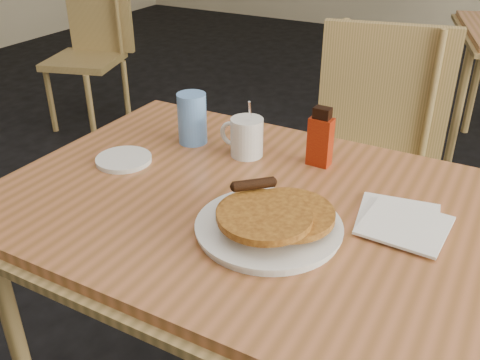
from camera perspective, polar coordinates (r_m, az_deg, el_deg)
name	(u,v)px	position (r m, az deg, el deg)	size (l,w,h in m)	color
main_table	(266,219)	(1.20, 2.76, -4.13)	(1.25, 0.85, 0.75)	#A8613B
chair_main_far	(370,146)	(1.88, 13.71, 3.54)	(0.52, 0.53, 0.97)	#A9884F
chair_wall_extra	(92,41)	(3.49, -15.52, 14.09)	(0.51, 0.52, 0.89)	#A9884F
pancake_plate	(270,221)	(1.07, 3.18, -4.43)	(0.30, 0.30, 0.09)	white
coffee_mug	(246,136)	(1.37, 0.63, 4.69)	(0.12, 0.08, 0.16)	white
syrup_bottle	(320,139)	(1.32, 8.57, 4.38)	(0.06, 0.04, 0.15)	#760708
napkin_stack	(402,222)	(1.15, 16.86, -4.27)	(0.20, 0.21, 0.01)	white
blue_tumbler	(192,118)	(1.44, -5.12, 6.56)	(0.08, 0.08, 0.14)	#5F93DF
side_saucer	(124,159)	(1.38, -12.29, 2.16)	(0.14, 0.14, 0.01)	white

